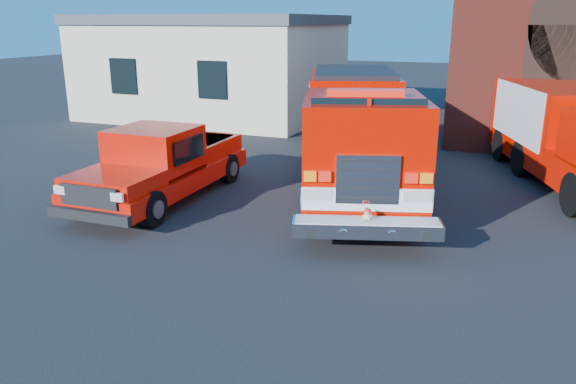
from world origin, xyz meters
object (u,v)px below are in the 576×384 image
at_px(side_building, 216,65).
at_px(fire_engine, 356,130).
at_px(pickup_truck, 162,165).
at_px(secondary_truck, 576,135).

xyz_separation_m(side_building, fire_engine, (8.86, -9.10, -0.74)).
relative_size(side_building, pickup_truck, 1.88).
bearing_deg(fire_engine, secondary_truck, 22.66).
height_order(side_building, pickup_truck, side_building).
distance_m(fire_engine, pickup_truck, 4.88).
height_order(side_building, fire_engine, side_building).
xyz_separation_m(side_building, pickup_truck, (4.85, -11.81, -1.37)).
distance_m(side_building, fire_engine, 12.72).
distance_m(pickup_truck, secondary_truck, 10.47).
bearing_deg(pickup_truck, secondary_truck, 27.91).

